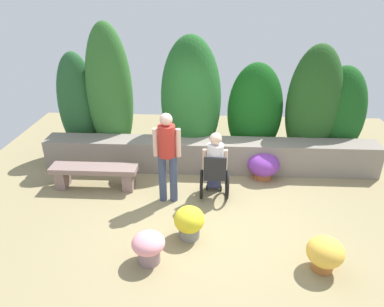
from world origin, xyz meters
TOP-DOWN VIEW (x-y plane):
  - ground_plane at (0.00, 0.00)m, footprint 10.24×10.24m
  - stone_retaining_wall at (0.00, 1.63)m, footprint 7.06×0.56m
  - hedge_backdrop at (0.22, 2.26)m, footprint 6.88×1.09m
  - stone_bench at (-2.25, 0.73)m, footprint 1.69×0.39m
  - person_in_wheelchair at (0.09, 0.54)m, footprint 0.53×0.66m
  - person_standing_companion at (-0.76, 0.36)m, footprint 0.49×0.30m
  - flower_pot_purple_near at (1.11, 1.31)m, footprint 0.66×0.66m
  - flower_pot_terracotta_by_wall at (-0.31, -0.68)m, footprint 0.48×0.48m
  - flower_pot_red_accent at (-0.86, -1.26)m, footprint 0.48×0.48m
  - flower_pot_small_foreground at (1.62, -1.29)m, footprint 0.52×0.52m

SIDE VIEW (x-z plane):
  - ground_plane at x=0.00m, z-range 0.00..0.00m
  - flower_pot_red_accent at x=-0.86m, z-range 0.04..0.52m
  - flower_pot_small_foreground at x=1.62m, z-range 0.02..0.54m
  - flower_pot_purple_near at x=1.11m, z-range 0.01..0.56m
  - flower_pot_terracotta_by_wall at x=-0.31m, z-range 0.02..0.56m
  - stone_bench at x=-2.25m, z-range 0.08..0.56m
  - stone_retaining_wall at x=0.00m, z-range 0.00..0.68m
  - person_in_wheelchair at x=0.09m, z-range -0.04..1.29m
  - person_standing_companion at x=-0.76m, z-range 0.14..1.85m
  - hedge_backdrop at x=0.22m, z-range -0.23..2.78m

